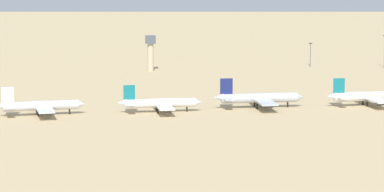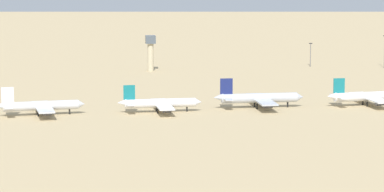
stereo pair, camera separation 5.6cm
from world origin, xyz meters
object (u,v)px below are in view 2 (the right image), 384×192
object	(u,v)px
parked_jet_teal_3	(159,103)
control_tower	(151,50)
light_pole_mid	(311,53)
parked_jet_navy_4	(258,98)
parked_jet_white_2	(40,106)
parked_jet_teal_5	(367,96)

from	to	relation	value
parked_jet_teal_3	control_tower	bearing A→B (deg)	84.31
light_pole_mid	parked_jet_navy_4	bearing A→B (deg)	-112.98
control_tower	light_pole_mid	bearing A→B (deg)	5.28
parked_jet_navy_4	parked_jet_white_2	bearing A→B (deg)	-176.90
parked_jet_teal_5	light_pole_mid	world-z (taller)	light_pole_mid
parked_jet_teal_5	control_tower	world-z (taller)	control_tower
parked_jet_white_2	parked_jet_teal_5	distance (m)	132.36
parked_jet_white_2	parked_jet_teal_5	bearing A→B (deg)	-3.93
parked_jet_white_2	parked_jet_teal_3	distance (m)	46.21
parked_jet_white_2	parked_jet_teal_5	size ratio (longest dim) A/B	0.97
parked_jet_teal_5	parked_jet_navy_4	bearing A→B (deg)	173.87
parked_jet_teal_5	parked_jet_teal_3	bearing A→B (deg)	177.46
parked_jet_teal_5	light_pole_mid	xyz separation A→B (m)	(11.10, 133.48, 3.85)
parked_jet_navy_4	parked_jet_teal_5	distance (m)	45.41
parked_jet_navy_4	control_tower	world-z (taller)	control_tower
light_pole_mid	parked_jet_teal_3	bearing A→B (deg)	-125.06
parked_jet_teal_3	light_pole_mid	distance (m)	169.13
parked_jet_teal_5	control_tower	bearing A→B (deg)	115.93
parked_jet_teal_3	parked_jet_white_2	bearing A→B (deg)	179.10
parked_jet_navy_4	light_pole_mid	xyz separation A→B (m)	(56.51, 133.23, 3.66)
parked_jet_navy_4	light_pole_mid	size ratio (longest dim) A/B	2.84
parked_jet_navy_4	parked_jet_teal_5	world-z (taller)	parked_jet_navy_4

